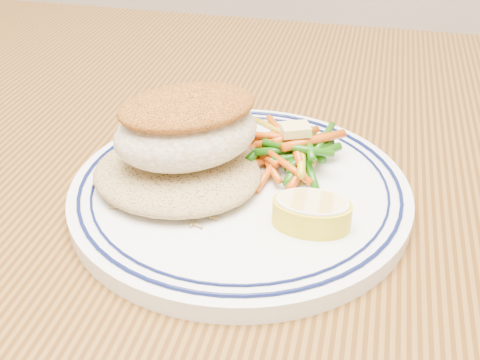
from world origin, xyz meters
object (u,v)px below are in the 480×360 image
vegetable_pile (292,151)px  plate (240,191)px  fish_fillet (187,127)px  rice_pilaf (177,170)px  lemon_wedge (312,212)px  dining_table (289,287)px

vegetable_pile → plate: bearing=-130.3°
fish_fillet → plate: bearing=1.9°
rice_pilaf → fish_fillet: fish_fillet is taller
vegetable_pile → rice_pilaf: bearing=-149.3°
vegetable_pile → lemon_wedge: (0.03, -0.08, -0.00)m
fish_fillet → lemon_wedge: (0.10, -0.04, -0.04)m
rice_pilaf → vegetable_pile: 0.10m
plate → vegetable_pile: size_ratio=2.71×
rice_pilaf → vegetable_pile: bearing=30.7°
dining_table → fish_fillet: 0.18m
dining_table → rice_pilaf: rice_pilaf is taller
plate → rice_pilaf: bearing=-170.0°
fish_fillet → vegetable_pile: fish_fillet is taller
rice_pilaf → lemon_wedge: (0.11, -0.03, -0.00)m
dining_table → plate: size_ratio=5.47×
vegetable_pile → dining_table: bearing=-75.1°
dining_table → plate: plate is taller
rice_pilaf → lemon_wedge: size_ratio=2.35×
fish_fillet → lemon_wedge: 0.12m
dining_table → vegetable_pile: size_ratio=14.81×
plate → vegetable_pile: vegetable_pile is taller
fish_fillet → lemon_wedge: fish_fillet is taller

